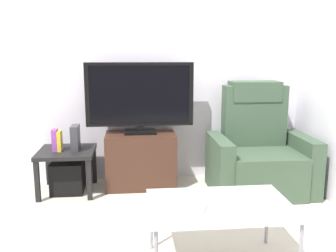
# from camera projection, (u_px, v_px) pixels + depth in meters

# --- Properties ---
(ground_plane) EXTENTS (6.40, 6.40, 0.00)m
(ground_plane) POSITION_uv_depth(u_px,v_px,m) (131.00, 222.00, 3.08)
(ground_plane) COLOR beige
(wall_back) EXTENTS (6.40, 0.06, 2.60)m
(wall_back) POSITION_uv_depth(u_px,v_px,m) (128.00, 59.00, 3.94)
(wall_back) COLOR silver
(wall_back) RESTS_ON ground
(tv_stand) EXTENTS (0.71, 0.44, 0.56)m
(tv_stand) POSITION_uv_depth(u_px,v_px,m) (141.00, 160.00, 3.87)
(tv_stand) COLOR #3D2319
(tv_stand) RESTS_ON ground
(television) EXTENTS (1.09, 0.20, 0.72)m
(television) POSITION_uv_depth(u_px,v_px,m) (140.00, 96.00, 3.76)
(television) COLOR black
(television) RESTS_ON tv_stand
(recliner_armchair) EXTENTS (0.98, 0.78, 1.08)m
(recliner_armchair) POSITION_uv_depth(u_px,v_px,m) (259.00, 154.00, 3.75)
(recliner_armchair) COLOR #384C38
(recliner_armchair) RESTS_ON ground
(side_table) EXTENTS (0.54, 0.54, 0.43)m
(side_table) POSITION_uv_depth(u_px,v_px,m) (67.00, 157.00, 3.68)
(side_table) COLOR black
(side_table) RESTS_ON ground
(subwoofer_box) EXTENTS (0.31, 0.31, 0.31)m
(subwoofer_box) POSITION_uv_depth(u_px,v_px,m) (68.00, 177.00, 3.72)
(subwoofer_box) COLOR black
(subwoofer_box) RESTS_ON ground
(book_leftmost) EXTENTS (0.05, 0.11, 0.21)m
(book_leftmost) POSITION_uv_depth(u_px,v_px,m) (55.00, 140.00, 3.62)
(book_leftmost) COLOR purple
(book_leftmost) RESTS_ON side_table
(book_middle) EXTENTS (0.04, 0.11, 0.20)m
(book_middle) POSITION_uv_depth(u_px,v_px,m) (60.00, 141.00, 3.63)
(book_middle) COLOR gold
(book_middle) RESTS_ON side_table
(game_console) EXTENTS (0.07, 0.20, 0.24)m
(game_console) POSITION_uv_depth(u_px,v_px,m) (75.00, 138.00, 3.67)
(game_console) COLOR #333338
(game_console) RESTS_ON side_table
(coffee_table) EXTENTS (0.90, 0.60, 0.44)m
(coffee_table) POSITION_uv_depth(u_px,v_px,m) (219.00, 208.00, 2.36)
(coffee_table) COLOR #B2C6C1
(coffee_table) RESTS_ON ground
(cell_phone) EXTENTS (0.12, 0.17, 0.01)m
(cell_phone) POSITION_uv_depth(u_px,v_px,m) (200.00, 208.00, 2.28)
(cell_phone) COLOR #B7B7BC
(cell_phone) RESTS_ON coffee_table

